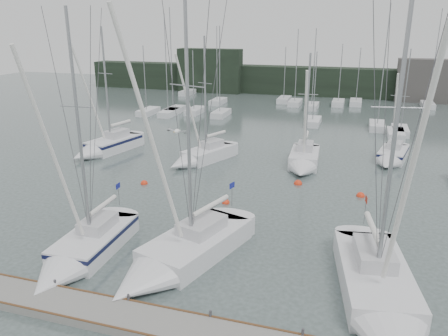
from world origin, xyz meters
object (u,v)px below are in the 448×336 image
object	(u,v)px
sailboat_mid_a	(104,147)
sailboat_mid_c	(303,162)
sailboat_mid_d	(391,157)
sailboat_mid_b	(198,157)
buoy_a	(226,203)
buoy_d	(360,196)
sailboat_near_center	(172,260)
sailboat_near_left	(79,254)
buoy_c	(144,184)
sailboat_near_right	(383,305)
buoy_b	(298,184)

from	to	relation	value
sailboat_mid_a	sailboat_mid_c	size ratio (longest dim) A/B	1.20
sailboat_mid_d	sailboat_mid_c	bearing A→B (deg)	-139.60
sailboat_mid_b	sailboat_mid_d	bearing A→B (deg)	40.55
buoy_a	buoy_d	distance (m)	10.37
sailboat_near_center	sailboat_mid_a	distance (m)	23.83
sailboat_near_left	buoy_c	world-z (taller)	sailboat_near_left
sailboat_mid_d	sailboat_near_center	bearing A→B (deg)	-105.55
sailboat_near_left	sailboat_mid_c	bearing A→B (deg)	62.70
sailboat_near_right	buoy_b	bearing A→B (deg)	101.56
sailboat_mid_c	sailboat_mid_d	size ratio (longest dim) A/B	1.05
buoy_c	buoy_d	size ratio (longest dim) A/B	0.91
sailboat_mid_a	sailboat_mid_b	world-z (taller)	sailboat_mid_a
sailboat_near_left	sailboat_mid_c	distance (m)	22.28
buoy_c	buoy_d	xyz separation A→B (m)	(17.03, 2.42, 0.00)
sailboat_near_left	buoy_b	size ratio (longest dim) A/B	20.81
sailboat_mid_d	buoy_c	world-z (taller)	sailboat_mid_d
buoy_b	buoy_c	distance (m)	12.64
buoy_b	buoy_c	world-z (taller)	buoy_b
sailboat_near_center	sailboat_near_right	bearing A→B (deg)	12.89
buoy_a	buoy_c	distance (m)	7.82
sailboat_near_right	sailboat_near_left	bearing A→B (deg)	171.04
buoy_b	sailboat_mid_c	bearing A→B (deg)	91.86
sailboat_mid_d	buoy_a	bearing A→B (deg)	-119.16
sailboat_mid_d	buoy_d	bearing A→B (deg)	-93.40
buoy_c	sailboat_near_left	bearing A→B (deg)	-78.99
sailboat_mid_c	buoy_a	bearing A→B (deg)	-117.22
buoy_b	sailboat_near_center	bearing A→B (deg)	-106.86
sailboat_mid_c	buoy_c	size ratio (longest dim) A/B	18.73
sailboat_near_left	buoy_b	world-z (taller)	sailboat_near_left
sailboat_near_left	sailboat_mid_a	bearing A→B (deg)	116.59
sailboat_near_right	buoy_c	xyz separation A→B (m)	(-18.11, 12.24, -0.59)
sailboat_mid_a	buoy_d	size ratio (longest dim) A/B	20.50
sailboat_near_right	sailboat_mid_c	distance (m)	20.99
sailboat_mid_a	buoy_b	size ratio (longest dim) A/B	19.10
sailboat_near_right	sailboat_mid_b	bearing A→B (deg)	120.90
sailboat_near_center	sailboat_mid_a	xyz separation A→B (m)	(-15.43, 18.17, 0.08)
sailboat_mid_b	buoy_c	size ratio (longest dim) A/B	21.04
sailboat_near_left	buoy_c	size ratio (longest dim) A/B	24.53
sailboat_near_right	buoy_c	world-z (taller)	sailboat_near_right
sailboat_mid_b	buoy_d	distance (m)	15.33
sailboat_mid_d	buoy_a	xyz separation A→B (m)	(-12.04, -13.89, -0.53)
sailboat_near_left	buoy_a	distance (m)	11.66
buoy_d	sailboat_mid_a	bearing A→B (deg)	170.20
sailboat_near_right	sailboat_mid_d	distance (m)	24.31
sailboat_mid_d	buoy_c	distance (m)	23.02
sailboat_near_left	sailboat_near_right	size ratio (longest dim) A/B	0.92
sailboat_near_center	sailboat_mid_c	distance (m)	19.77
sailboat_mid_d	sailboat_mid_a	bearing A→B (deg)	-157.37
sailboat_near_right	sailboat_mid_a	distance (m)	32.21
sailboat_mid_b	buoy_b	xyz separation A→B (m)	(9.81, -2.91, -0.55)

